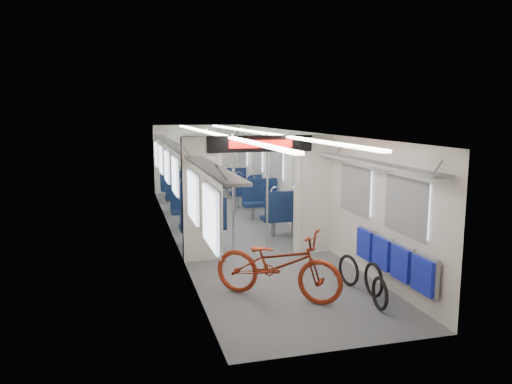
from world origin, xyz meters
TOP-DOWN VIEW (x-y plane):
  - carriage at (0.00, -0.27)m, footprint 12.00×12.02m
  - bicycle at (-0.33, -4.23)m, footprint 1.98×1.74m
  - flip_bench at (1.35, -4.58)m, footprint 0.12×2.15m
  - bike_hoop_a at (0.91, -5.03)m, footprint 0.08×0.48m
  - bike_hoop_b at (1.06, -4.56)m, footprint 0.06×0.53m
  - bike_hoop_c at (0.92, -4.01)m, footprint 0.15×0.50m
  - seat_bay_near_left at (-0.93, -0.16)m, footprint 0.93×2.18m
  - seat_bay_near_right at (0.94, 0.25)m, footprint 0.94×2.23m
  - seat_bay_far_left at (-0.94, 3.43)m, footprint 0.88×1.93m
  - seat_bay_far_right at (0.93, 3.63)m, footprint 0.88×1.95m
  - stanchion_near_left at (-0.37, -1.40)m, footprint 0.05×0.05m
  - stanchion_near_right at (0.31, -1.50)m, footprint 0.04×0.04m
  - stanchion_far_left at (-0.36, 1.74)m, footprint 0.04×0.04m
  - stanchion_far_right at (0.34, 1.63)m, footprint 0.04×0.04m

SIDE VIEW (x-z plane):
  - bike_hoop_a at x=0.91m, z-range -0.03..0.45m
  - bike_hoop_c at x=0.92m, z-range -0.03..0.48m
  - bike_hoop_b at x=1.06m, z-range -0.03..0.50m
  - bicycle at x=-0.33m, z-range 0.00..1.03m
  - seat_bay_far_left at x=-0.94m, z-range 0.00..1.05m
  - seat_bay_far_right at x=0.93m, z-range 0.00..1.06m
  - seat_bay_near_left at x=-0.93m, z-range -0.01..1.12m
  - seat_bay_near_right at x=0.94m, z-range -0.01..1.14m
  - flip_bench at x=1.35m, z-range 0.30..0.86m
  - stanchion_near_left at x=-0.37m, z-range 0.00..2.30m
  - stanchion_near_right at x=0.31m, z-range 0.00..2.30m
  - stanchion_far_left at x=-0.36m, z-range 0.00..2.30m
  - stanchion_far_right at x=0.34m, z-range 0.00..2.30m
  - carriage at x=0.00m, z-range 0.35..2.66m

